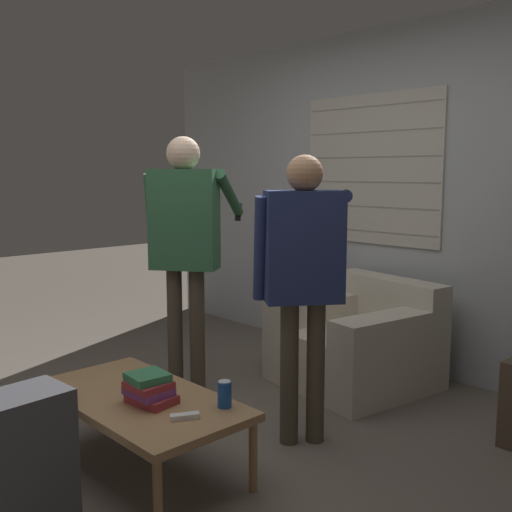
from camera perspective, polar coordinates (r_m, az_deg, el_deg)
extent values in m
plane|color=#665B51|center=(3.45, -7.03, -17.33)|extent=(16.00, 16.00, 0.00)
cube|color=#ADB2B7|center=(4.62, 13.45, 5.33)|extent=(5.20, 0.06, 2.55)
cube|color=beige|center=(4.71, 10.88, 8.10)|extent=(1.23, 0.02, 1.13)
cube|color=gray|center=(4.73, 10.65, 2.36)|extent=(1.20, 0.00, 0.01)
cube|color=gray|center=(4.71, 10.71, 4.65)|extent=(1.20, 0.00, 0.01)
cube|color=gray|center=(4.71, 10.77, 6.95)|extent=(1.20, 0.00, 0.01)
cube|color=gray|center=(4.71, 10.83, 9.25)|extent=(1.20, 0.00, 0.01)
cube|color=gray|center=(4.71, 10.89, 11.55)|extent=(1.20, 0.00, 0.01)
cube|color=gray|center=(4.73, 10.95, 13.84)|extent=(1.20, 0.00, 0.01)
cube|color=beige|center=(4.29, 9.24, -9.44)|extent=(1.06, 1.03, 0.39)
cube|color=beige|center=(4.44, 12.62, -4.12)|extent=(0.95, 0.34, 0.33)
cube|color=beige|center=(3.98, 12.79, -6.67)|extent=(0.38, 0.93, 0.18)
cube|color=beige|center=(4.46, 6.24, -4.93)|extent=(0.38, 0.93, 0.18)
cube|color=#9E754C|center=(3.08, -11.00, -13.30)|extent=(1.15, 0.61, 0.04)
cylinder|color=#9E754C|center=(3.70, -11.96, -12.78)|extent=(0.04, 0.04, 0.34)
cylinder|color=#9E754C|center=(2.91, -0.27, -18.54)|extent=(0.04, 0.04, 0.34)
cylinder|color=#9E754C|center=(3.47, -19.60, -14.47)|extent=(0.04, 0.04, 0.34)
cylinder|color=#9E754C|center=(2.62, -9.33, -21.85)|extent=(0.04, 0.04, 0.34)
cylinder|color=#4C4233|center=(4.01, -7.71, -7.21)|extent=(0.10, 0.10, 0.85)
cylinder|color=#4C4233|center=(3.96, -5.61, -7.35)|extent=(0.10, 0.10, 0.85)
cube|color=#336642|center=(3.86, -6.85, 3.48)|extent=(0.46, 0.41, 0.64)
sphere|color=beige|center=(3.85, -6.95, 9.67)|extent=(0.21, 0.21, 0.21)
cylinder|color=#336642|center=(3.98, -9.86, 3.40)|extent=(0.15, 0.17, 0.61)
cylinder|color=#336642|center=(4.05, -2.53, 5.90)|extent=(0.39, 0.51, 0.34)
cube|color=black|center=(4.32, -1.68, 4.22)|extent=(0.08, 0.09, 0.13)
cylinder|color=#4C4233|center=(3.30, 3.19, -11.08)|extent=(0.10, 0.10, 0.79)
cylinder|color=#4C4233|center=(3.33, 5.69, -10.93)|extent=(0.10, 0.10, 0.79)
cube|color=navy|center=(3.16, 4.58, 0.89)|extent=(0.40, 0.45, 0.59)
sphere|color=#A87A56|center=(3.14, 4.66, 7.84)|extent=(0.19, 0.19, 0.19)
cylinder|color=navy|center=(3.16, 0.43, 0.70)|extent=(0.17, 0.15, 0.57)
cylinder|color=navy|center=(3.46, 7.28, 4.99)|extent=(0.50, 0.38, 0.18)
cube|color=black|center=(3.73, 6.16, 4.41)|extent=(0.06, 0.06, 0.13)
cube|color=maroon|center=(2.96, -9.89, -13.28)|extent=(0.24, 0.19, 0.04)
cube|color=#75387F|center=(2.96, -10.18, -12.54)|extent=(0.22, 0.18, 0.04)
cube|color=maroon|center=(2.94, -10.20, -11.99)|extent=(0.19, 0.19, 0.03)
cube|color=#33754C|center=(2.93, -10.29, -11.29)|extent=(0.19, 0.19, 0.04)
cylinder|color=#194C9E|center=(2.87, -3.02, -13.03)|extent=(0.07, 0.07, 0.12)
cylinder|color=silver|center=(2.85, -3.03, -11.85)|extent=(0.06, 0.06, 0.00)
cube|color=white|center=(2.77, -6.80, -14.93)|extent=(0.10, 0.13, 0.02)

